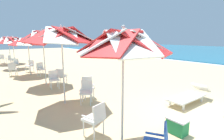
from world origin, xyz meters
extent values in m
plane|color=#D3B784|center=(0.00, 0.00, 0.00)|extent=(80.00, 80.00, 0.00)
cylinder|color=silver|center=(-0.53, -2.69, 1.08)|extent=(0.05, 0.05, 2.16)
cube|color=red|center=(-0.07, -2.50, 2.33)|extent=(1.10, 1.07, 0.52)
cube|color=white|center=(-0.34, -2.23, 2.33)|extent=(1.06, 1.12, 0.52)
cube|color=red|center=(-0.71, -2.23, 2.33)|extent=(1.07, 1.10, 0.52)
cube|color=white|center=(-0.98, -2.50, 2.33)|extent=(1.12, 1.06, 0.52)
cube|color=red|center=(-0.98, -2.87, 2.33)|extent=(1.10, 1.07, 0.52)
cube|color=white|center=(-0.71, -3.14, 2.33)|extent=(1.06, 1.12, 0.52)
cube|color=red|center=(-0.34, -3.14, 2.33)|extent=(1.07, 1.10, 0.52)
cube|color=white|center=(-0.07, -2.87, 2.33)|extent=(1.12, 1.06, 0.52)
sphere|color=silver|center=(-0.53, -2.69, 2.64)|extent=(0.08, 0.08, 0.08)
cube|color=white|center=(-1.24, -3.01, 0.44)|extent=(0.54, 0.54, 0.05)
cube|color=white|center=(-1.04, -2.96, 0.67)|extent=(0.20, 0.43, 0.40)
cube|color=white|center=(-1.18, -3.21, 0.55)|extent=(0.39, 0.15, 0.03)
cube|color=white|center=(-1.29, -2.82, 0.55)|extent=(0.39, 0.15, 0.03)
cylinder|color=white|center=(-1.36, -3.23, 0.21)|extent=(0.04, 0.04, 0.41)
cylinder|color=white|center=(-1.45, -2.89, 0.21)|extent=(0.04, 0.04, 0.41)
cylinder|color=white|center=(-1.02, -3.14, 0.21)|extent=(0.04, 0.04, 0.41)
cylinder|color=white|center=(-1.12, -2.80, 0.21)|extent=(0.04, 0.04, 0.41)
cube|color=blue|center=(0.54, -2.57, 0.67)|extent=(0.31, 0.40, 0.40)
cube|color=blue|center=(0.26, -2.51, 0.55)|extent=(0.35, 0.25, 0.03)
cylinder|color=silver|center=(-3.69, -2.74, 1.16)|extent=(0.05, 0.05, 2.33)
cube|color=red|center=(-3.13, -2.50, 2.50)|extent=(1.44, 1.33, 0.61)
cube|color=white|center=(-3.46, -2.17, 2.50)|extent=(1.35, 1.39, 0.61)
cube|color=red|center=(-3.93, -2.17, 2.50)|extent=(1.33, 1.44, 0.61)
cube|color=white|center=(-4.26, -2.50, 2.50)|extent=(1.39, 1.35, 0.61)
cube|color=red|center=(-4.26, -2.97, 2.50)|extent=(1.44, 1.33, 0.61)
cube|color=white|center=(-3.93, -3.30, 2.50)|extent=(1.35, 1.39, 0.61)
cube|color=red|center=(-3.46, -3.30, 2.50)|extent=(1.33, 1.44, 0.61)
cube|color=white|center=(-3.13, -2.97, 2.50)|extent=(1.39, 1.35, 0.61)
sphere|color=silver|center=(-3.69, -2.74, 2.82)|extent=(0.08, 0.08, 0.08)
cube|color=white|center=(-3.68, -1.73, 0.44)|extent=(0.54, 0.54, 0.05)
cube|color=white|center=(-3.88, -1.68, 0.67)|extent=(0.20, 0.43, 0.40)
cube|color=white|center=(-3.63, -1.54, 0.55)|extent=(0.39, 0.14, 0.03)
cube|color=white|center=(-3.74, -1.93, 0.55)|extent=(0.39, 0.14, 0.03)
cylinder|color=white|center=(-3.47, -1.61, 0.21)|extent=(0.04, 0.04, 0.41)
cylinder|color=white|center=(-3.56, -1.95, 0.21)|extent=(0.04, 0.04, 0.41)
cylinder|color=white|center=(-3.81, -1.52, 0.21)|extent=(0.04, 0.04, 0.41)
cylinder|color=white|center=(-3.90, -1.86, 0.21)|extent=(0.04, 0.04, 0.41)
cube|color=white|center=(-3.18, -2.11, 0.44)|extent=(0.62, 0.62, 0.05)
cube|color=white|center=(-3.34, -1.98, 0.67)|extent=(0.34, 0.39, 0.40)
cube|color=white|center=(-3.06, -1.95, 0.55)|extent=(0.33, 0.28, 0.03)
cube|color=white|center=(-3.31, -2.27, 0.55)|extent=(0.33, 0.28, 0.03)
cylinder|color=white|center=(-2.94, -2.08, 0.21)|extent=(0.04, 0.04, 0.41)
cylinder|color=white|center=(-3.16, -2.36, 0.21)|extent=(0.04, 0.04, 0.41)
cylinder|color=white|center=(-3.21, -1.86, 0.21)|extent=(0.04, 0.04, 0.41)
cylinder|color=white|center=(-3.43, -2.14, 0.21)|extent=(0.04, 0.04, 0.41)
cylinder|color=silver|center=(-6.88, -2.44, 1.15)|extent=(0.05, 0.05, 2.29)
cube|color=red|center=(-6.37, -2.23, 2.49)|extent=(1.27, 1.20, 0.58)
cube|color=white|center=(-6.67, -1.93, 2.49)|extent=(1.21, 1.24, 0.58)
cube|color=red|center=(-7.09, -1.93, 2.49)|extent=(1.20, 1.27, 0.58)
cube|color=white|center=(-7.39, -2.23, 2.49)|extent=(1.24, 1.21, 0.58)
cube|color=red|center=(-7.39, -2.65, 2.49)|extent=(1.27, 1.20, 0.58)
cube|color=white|center=(-7.09, -2.95, 2.49)|extent=(1.21, 1.24, 0.58)
cube|color=red|center=(-6.67, -2.95, 2.49)|extent=(1.20, 1.27, 0.58)
cube|color=white|center=(-6.37, -2.65, 2.49)|extent=(1.24, 1.21, 0.58)
sphere|color=silver|center=(-6.88, -2.44, 2.83)|extent=(0.08, 0.08, 0.08)
cube|color=white|center=(-6.29, -1.79, 0.44)|extent=(0.62, 0.62, 0.05)
cube|color=white|center=(-6.17, -1.95, 0.67)|extent=(0.39, 0.33, 0.40)
cube|color=white|center=(-6.45, -1.92, 0.55)|extent=(0.27, 0.34, 0.03)
cube|color=white|center=(-6.13, -1.67, 0.55)|extent=(0.27, 0.34, 0.03)
cylinder|color=white|center=(-6.54, -1.76, 0.21)|extent=(0.04, 0.04, 0.41)
cylinder|color=white|center=(-6.26, -1.55, 0.21)|extent=(0.04, 0.04, 0.41)
cylinder|color=white|center=(-6.33, -2.04, 0.21)|extent=(0.04, 0.04, 0.41)
cylinder|color=white|center=(-6.05, -1.83, 0.21)|extent=(0.04, 0.04, 0.41)
cube|color=white|center=(-5.85, -2.35, 0.44)|extent=(0.50, 0.50, 0.05)
cube|color=white|center=(-6.05, -2.32, 0.67)|extent=(0.16, 0.43, 0.40)
cube|color=white|center=(-5.82, -2.16, 0.55)|extent=(0.40, 0.10, 0.03)
cube|color=white|center=(-5.88, -2.55, 0.55)|extent=(0.40, 0.10, 0.03)
cylinder|color=white|center=(-5.65, -2.20, 0.21)|extent=(0.04, 0.04, 0.41)
cylinder|color=white|center=(-5.70, -2.55, 0.21)|extent=(0.04, 0.04, 0.41)
cylinder|color=white|center=(-6.00, -2.15, 0.21)|extent=(0.04, 0.04, 0.41)
cylinder|color=white|center=(-6.05, -2.50, 0.21)|extent=(0.04, 0.04, 0.41)
cylinder|color=silver|center=(-10.01, -2.47, 1.03)|extent=(0.05, 0.05, 2.06)
cube|color=red|center=(-9.50, -2.26, 2.19)|extent=(1.31, 1.21, 0.49)
cube|color=white|center=(-9.80, -1.96, 2.19)|extent=(1.22, 1.28, 0.49)
cube|color=red|center=(-10.22, -1.96, 2.19)|extent=(1.21, 1.31, 0.49)
cube|color=white|center=(-10.52, -2.26, 2.19)|extent=(1.28, 1.22, 0.49)
cube|color=red|center=(-10.52, -2.68, 2.19)|extent=(1.31, 1.21, 0.49)
cube|color=white|center=(-10.22, -2.98, 2.19)|extent=(1.22, 1.28, 0.49)
cube|color=red|center=(-9.80, -2.98, 2.19)|extent=(1.21, 1.31, 0.49)
cube|color=white|center=(-9.50, -2.68, 2.19)|extent=(1.28, 1.22, 0.49)
sphere|color=silver|center=(-10.01, -2.47, 2.45)|extent=(0.08, 0.08, 0.08)
cube|color=white|center=(-9.09, -2.02, 0.44)|extent=(0.50, 0.50, 0.05)
cube|color=white|center=(-9.29, -2.05, 0.67)|extent=(0.16, 0.43, 0.40)
cube|color=white|center=(-9.12, -1.83, 0.55)|extent=(0.40, 0.10, 0.03)
cube|color=white|center=(-9.06, -2.22, 0.55)|extent=(0.40, 0.10, 0.03)
cylinder|color=white|center=(-8.94, -1.82, 0.21)|extent=(0.04, 0.04, 0.41)
cylinder|color=white|center=(-8.89, -2.17, 0.21)|extent=(0.04, 0.04, 0.41)
cylinder|color=white|center=(-9.29, -1.88, 0.21)|extent=(0.04, 0.04, 0.41)
cylinder|color=white|center=(-9.24, -2.22, 0.21)|extent=(0.04, 0.04, 0.41)
cube|color=white|center=(-10.32, -3.44, 0.44)|extent=(0.57, 0.57, 0.05)
cube|color=white|center=(-10.13, -3.52, 0.67)|extent=(0.25, 0.42, 0.40)
cube|color=white|center=(-10.39, -3.63, 0.55)|extent=(0.38, 0.19, 0.03)
cube|color=white|center=(-10.24, -3.26, 0.55)|extent=(0.38, 0.19, 0.03)
cylinder|color=white|center=(-10.55, -3.54, 0.21)|extent=(0.04, 0.04, 0.41)
cylinder|color=white|center=(-10.41, -3.21, 0.21)|extent=(0.04, 0.04, 0.41)
cylinder|color=white|center=(-10.22, -3.67, 0.21)|extent=(0.04, 0.04, 0.41)
cylinder|color=white|center=(-10.09, -3.35, 0.21)|extent=(0.04, 0.04, 0.41)
cube|color=white|center=(-10.98, -2.30, 0.44)|extent=(0.62, 0.62, 0.05)
cube|color=white|center=(-11.11, -2.15, 0.67)|extent=(0.38, 0.34, 0.40)
cube|color=white|center=(-10.83, -2.17, 0.55)|extent=(0.28, 0.33, 0.03)
cube|color=white|center=(-11.13, -2.43, 0.55)|extent=(0.28, 0.33, 0.03)
cylinder|color=white|center=(-10.73, -2.33, 0.21)|extent=(0.04, 0.04, 0.41)
cylinder|color=white|center=(-11.00, -2.55, 0.21)|extent=(0.04, 0.04, 0.41)
cylinder|color=white|center=(-10.96, -2.05, 0.21)|extent=(0.04, 0.04, 0.41)
cylinder|color=white|center=(-11.23, -2.28, 0.21)|extent=(0.04, 0.04, 0.41)
cylinder|color=silver|center=(-13.46, -2.84, 1.03)|extent=(0.05, 0.05, 2.07)
cube|color=red|center=(-13.00, -2.65, 2.24)|extent=(1.12, 1.05, 0.53)
cube|color=white|center=(-13.27, -2.39, 2.24)|extent=(1.06, 1.09, 0.53)
cube|color=red|center=(-13.64, -2.39, 2.24)|extent=(1.05, 1.12, 0.53)
cube|color=white|center=(-13.91, -2.65, 2.24)|extent=(1.09, 1.06, 0.53)
cube|color=red|center=(-13.91, -3.03, 2.24)|extent=(1.12, 1.05, 0.53)
cube|color=white|center=(-13.64, -3.29, 2.24)|extent=(1.06, 1.09, 0.53)
cube|color=red|center=(-13.27, -3.29, 2.24)|extent=(1.05, 1.12, 0.53)
cube|color=white|center=(-13.00, -3.03, 2.24)|extent=(1.09, 1.06, 0.53)
sphere|color=silver|center=(-13.46, -2.84, 2.56)|extent=(0.08, 0.08, 0.08)
cube|color=white|center=(-12.59, -3.01, 0.44)|extent=(0.62, 0.62, 0.05)
cube|color=white|center=(-12.73, -2.87, 0.67)|extent=(0.37, 0.35, 0.40)
cube|color=white|center=(-12.44, -2.88, 0.55)|extent=(0.30, 0.32, 0.03)
cube|color=white|center=(-12.74, -3.15, 0.55)|extent=(0.30, 0.32, 0.03)
cylinder|color=white|center=(-12.34, -3.02, 0.21)|extent=(0.04, 0.04, 0.41)
cylinder|color=white|center=(-12.60, -3.26, 0.21)|extent=(0.04, 0.04, 0.41)
cylinder|color=white|center=(-12.58, -2.76, 0.21)|extent=(0.04, 0.04, 0.41)
cylinder|color=white|center=(-12.84, -3.00, 0.21)|extent=(0.04, 0.04, 0.41)
cylinder|color=silver|center=(-16.61, -2.73, 1.09)|extent=(0.05, 0.05, 2.19)
cube|color=red|center=(-16.06, -2.50, 2.31)|extent=(1.38, 1.29, 0.46)
cube|color=white|center=(-16.38, -2.19, 2.31)|extent=(1.29, 1.38, 0.46)
cube|color=red|center=(-16.83, -2.19, 2.31)|extent=(1.29, 1.38, 0.46)
cube|color=white|center=(-17.15, -2.50, 2.31)|extent=(1.38, 1.29, 0.46)
cube|color=red|center=(-17.15, -2.95, 2.31)|extent=(1.38, 1.29, 0.46)
cube|color=white|center=(-16.83, -3.27, 2.31)|extent=(1.29, 1.38, 0.46)
cube|color=red|center=(-16.38, -3.27, 2.31)|extent=(1.29, 1.38, 0.46)
cube|color=white|center=(-16.06, -2.95, 2.31)|extent=(1.38, 1.29, 0.46)
sphere|color=silver|center=(-16.61, -2.73, 2.58)|extent=(0.08, 0.08, 0.08)
cube|color=white|center=(-17.37, -3.24, 0.44)|extent=(0.61, 0.61, 0.05)
cube|color=white|center=(-17.21, -3.35, 0.67)|extent=(0.32, 0.40, 0.40)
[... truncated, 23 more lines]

